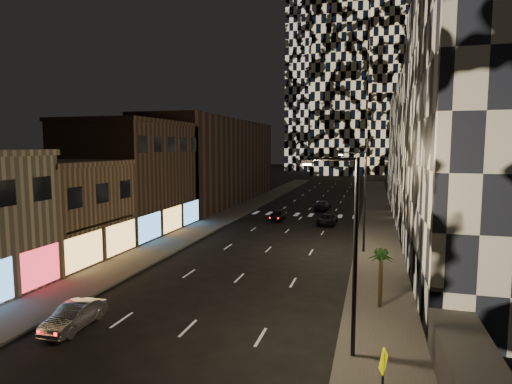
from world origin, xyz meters
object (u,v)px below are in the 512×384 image
Objects in this scene: car_dark_midlane at (278,215)px; car_dark_rightlane at (327,220)px; car_dark_oncoming at (322,205)px; ped_sign at (383,374)px; car_silver_parked at (74,316)px; palm_tree at (381,259)px; streetlight_near at (350,243)px; streetlight_far at (362,194)px.

car_dark_rightlane is (6.55, -1.44, -0.09)m from car_dark_midlane.
car_dark_oncoming is 1.63× the size of ped_sign.
palm_tree is at bearing 22.78° from car_silver_parked.
car_dark_midlane reaches higher than car_dark_oncoming.
car_dark_midlane is 6.71m from car_dark_rightlane.
ped_sign is 11.64m from palm_tree.
car_silver_parked is at bearing -155.74° from palm_tree.
streetlight_near is at bearing -103.03° from palm_tree.
ped_sign is at bearing -74.74° from streetlight_near.
car_dark_rightlane is 1.52× the size of ped_sign.
streetlight_near reaches higher than car_dark_midlane.
car_dark_midlane is at bearing 107.54° from streetlight_near.
car_dark_midlane is 41.56m from ped_sign.
car_silver_parked is (-14.15, -0.60, -4.69)m from streetlight_near.
car_silver_parked is 1.35× the size of ped_sign.
car_silver_parked is 17.33m from palm_tree.
streetlight_far is at bearing 109.12° from ped_sign.
car_dark_oncoming is (4.53, 10.78, -0.01)m from car_dark_midlane.
car_dark_rightlane is at bearing 114.49° from ped_sign.
ped_sign is at bearing 100.55° from car_dark_oncoming.
palm_tree reaches higher than car_dark_midlane.
streetlight_near reaches higher than ped_sign.
streetlight_far is 18.74m from car_dark_midlane.
car_dark_rightlane is at bearing -12.88° from car_dark_midlane.
streetlight_near is 7.02m from palm_tree.
car_dark_oncoming is 39.69m from palm_tree.
car_silver_parked is 0.96× the size of car_dark_midlane.
car_dark_midlane is 1.20× the size of palm_tree.
streetlight_near is at bearing -80.12° from car_dark_rightlane.
streetlight_far is 2.14× the size of car_dark_midlane.
streetlight_far is 25.39m from ped_sign.
palm_tree is at bearing -83.71° from streetlight_far.
palm_tree is (15.65, 7.05, 2.37)m from car_silver_parked.
car_dark_midlane reaches higher than car_silver_parked.
palm_tree is at bearing 76.97° from streetlight_near.
car_dark_rightlane is at bearing 101.18° from car_dark_oncoming.
car_dark_rightlane is (-4.35, 13.07, -4.73)m from streetlight_far.
palm_tree reaches higher than car_dark_oncoming.
ped_sign reaches higher than car_silver_parked.
streetlight_far is at bearing 105.93° from car_dark_oncoming.
car_silver_parked is 0.83× the size of car_dark_oncoming.
streetlight_far is 14.56m from car_dark_rightlane.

